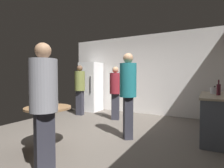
{
  "coord_description": "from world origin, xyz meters",
  "views": [
    {
      "loc": [
        2.07,
        -3.21,
        1.26
      ],
      "look_at": [
        0.18,
        0.29,
        1.11
      ],
      "focal_mm": 28.03,
      "sensor_mm": 36.0,
      "label": 1
    }
  ],
  "objects_px": {
    "person_in_olive_shirt": "(80,86)",
    "beer_bottle_brown": "(47,101)",
    "foreground_table": "(48,113)",
    "person_in_gray_shirt": "(44,99)",
    "refrigerator": "(91,87)",
    "beer_bottle_clear": "(43,103)",
    "kettle": "(215,91)",
    "plastic_cup_white": "(56,104)",
    "beer_bottle_green": "(53,100)",
    "person_in_maroon_shirt": "(115,89)",
    "beer_bottle_amber": "(50,102)",
    "person_in_teal_shirt": "(128,89)",
    "wine_bottle_on_counter": "(219,89)"
  },
  "relations": [
    {
      "from": "plastic_cup_white",
      "to": "person_in_maroon_shirt",
      "type": "height_order",
      "value": "person_in_maroon_shirt"
    },
    {
      "from": "person_in_maroon_shirt",
      "to": "beer_bottle_amber",
      "type": "bearing_deg",
      "value": -22.4
    },
    {
      "from": "beer_bottle_amber",
      "to": "person_in_maroon_shirt",
      "type": "height_order",
      "value": "person_in_maroon_shirt"
    },
    {
      "from": "person_in_olive_shirt",
      "to": "beer_bottle_brown",
      "type": "bearing_deg",
      "value": 16.71
    },
    {
      "from": "kettle",
      "to": "person_in_teal_shirt",
      "type": "height_order",
      "value": "person_in_teal_shirt"
    },
    {
      "from": "person_in_maroon_shirt",
      "to": "person_in_gray_shirt",
      "type": "distance_m",
      "value": 3.14
    },
    {
      "from": "foreground_table",
      "to": "person_in_gray_shirt",
      "type": "relative_size",
      "value": 0.47
    },
    {
      "from": "plastic_cup_white",
      "to": "kettle",
      "type": "bearing_deg",
      "value": 40.93
    },
    {
      "from": "kettle",
      "to": "beer_bottle_green",
      "type": "height_order",
      "value": "kettle"
    },
    {
      "from": "beer_bottle_amber",
      "to": "person_in_maroon_shirt",
      "type": "bearing_deg",
      "value": 86.68
    },
    {
      "from": "kettle",
      "to": "person_in_olive_shirt",
      "type": "xyz_separation_m",
      "value": [
        -3.86,
        0.23,
        -0.01
      ]
    },
    {
      "from": "person_in_teal_shirt",
      "to": "refrigerator",
      "type": "bearing_deg",
      "value": -76.09
    },
    {
      "from": "plastic_cup_white",
      "to": "foreground_table",
      "type": "bearing_deg",
      "value": -165.12
    },
    {
      "from": "beer_bottle_brown",
      "to": "beer_bottle_green",
      "type": "height_order",
      "value": "same"
    },
    {
      "from": "kettle",
      "to": "beer_bottle_brown",
      "type": "height_order",
      "value": "kettle"
    },
    {
      "from": "foreground_table",
      "to": "beer_bottle_green",
      "type": "relative_size",
      "value": 3.48
    },
    {
      "from": "beer_bottle_clear",
      "to": "person_in_maroon_shirt",
      "type": "bearing_deg",
      "value": 88.47
    },
    {
      "from": "beer_bottle_amber",
      "to": "plastic_cup_white",
      "type": "distance_m",
      "value": 0.19
    },
    {
      "from": "refrigerator",
      "to": "beer_bottle_clear",
      "type": "xyz_separation_m",
      "value": [
        1.4,
        -3.38,
        -0.08
      ]
    },
    {
      "from": "wine_bottle_on_counter",
      "to": "beer_bottle_amber",
      "type": "xyz_separation_m",
      "value": [
        -2.72,
        -1.85,
        -0.2
      ]
    },
    {
      "from": "beer_bottle_brown",
      "to": "beer_bottle_clear",
      "type": "xyz_separation_m",
      "value": [
        0.17,
        -0.24,
        0.0
      ]
    },
    {
      "from": "person_in_maroon_shirt",
      "to": "person_in_gray_shirt",
      "type": "relative_size",
      "value": 0.93
    },
    {
      "from": "beer_bottle_brown",
      "to": "person_in_gray_shirt",
      "type": "distance_m",
      "value": 1.14
    },
    {
      "from": "plastic_cup_white",
      "to": "person_in_olive_shirt",
      "type": "bearing_deg",
      "value": 120.15
    },
    {
      "from": "wine_bottle_on_counter",
      "to": "plastic_cup_white",
      "type": "xyz_separation_m",
      "value": [
        -2.53,
        -1.89,
        -0.23
      ]
    },
    {
      "from": "foreground_table",
      "to": "person_in_maroon_shirt",
      "type": "relative_size",
      "value": 0.51
    },
    {
      "from": "foreground_table",
      "to": "beer_bottle_green",
      "type": "height_order",
      "value": "beer_bottle_green"
    },
    {
      "from": "beer_bottle_clear",
      "to": "person_in_olive_shirt",
      "type": "distance_m",
      "value": 2.86
    },
    {
      "from": "plastic_cup_white",
      "to": "person_in_gray_shirt",
      "type": "height_order",
      "value": "person_in_gray_shirt"
    },
    {
      "from": "refrigerator",
      "to": "beer_bottle_amber",
      "type": "height_order",
      "value": "refrigerator"
    },
    {
      "from": "beer_bottle_amber",
      "to": "beer_bottle_clear",
      "type": "height_order",
      "value": "same"
    },
    {
      "from": "beer_bottle_brown",
      "to": "beer_bottle_green",
      "type": "distance_m",
      "value": 0.14
    },
    {
      "from": "person_in_gray_shirt",
      "to": "kettle",
      "type": "bearing_deg",
      "value": -99.31
    },
    {
      "from": "plastic_cup_white",
      "to": "person_in_olive_shirt",
      "type": "height_order",
      "value": "person_in_olive_shirt"
    },
    {
      "from": "beer_bottle_amber",
      "to": "person_in_teal_shirt",
      "type": "bearing_deg",
      "value": 43.27
    },
    {
      "from": "person_in_gray_shirt",
      "to": "person_in_olive_shirt",
      "type": "bearing_deg",
      "value": -33.26
    },
    {
      "from": "kettle",
      "to": "beer_bottle_brown",
      "type": "relative_size",
      "value": 1.06
    },
    {
      "from": "kettle",
      "to": "beer_bottle_amber",
      "type": "xyz_separation_m",
      "value": [
        -2.66,
        -2.11,
        -0.15
      ]
    },
    {
      "from": "kettle",
      "to": "plastic_cup_white",
      "type": "bearing_deg",
      "value": -139.07
    },
    {
      "from": "wine_bottle_on_counter",
      "to": "person_in_gray_shirt",
      "type": "height_order",
      "value": "person_in_gray_shirt"
    },
    {
      "from": "beer_bottle_clear",
      "to": "plastic_cup_white",
      "type": "distance_m",
      "value": 0.21
    },
    {
      "from": "refrigerator",
      "to": "person_in_teal_shirt",
      "type": "bearing_deg",
      "value": -41.28
    },
    {
      "from": "person_in_teal_shirt",
      "to": "person_in_gray_shirt",
      "type": "bearing_deg",
      "value": 43.23
    },
    {
      "from": "beer_bottle_green",
      "to": "person_in_maroon_shirt",
      "type": "xyz_separation_m",
      "value": [
        0.24,
        2.18,
        0.09
      ]
    },
    {
      "from": "kettle",
      "to": "person_in_olive_shirt",
      "type": "distance_m",
      "value": 3.87
    },
    {
      "from": "beer_bottle_amber",
      "to": "person_in_olive_shirt",
      "type": "height_order",
      "value": "person_in_olive_shirt"
    },
    {
      "from": "beer_bottle_green",
      "to": "person_in_teal_shirt",
      "type": "height_order",
      "value": "person_in_teal_shirt"
    },
    {
      "from": "wine_bottle_on_counter",
      "to": "beer_bottle_green",
      "type": "distance_m",
      "value": 3.29
    },
    {
      "from": "refrigerator",
      "to": "plastic_cup_white",
      "type": "bearing_deg",
      "value": -64.7
    },
    {
      "from": "foreground_table",
      "to": "person_in_gray_shirt",
      "type": "bearing_deg",
      "value": -44.22
    }
  ]
}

